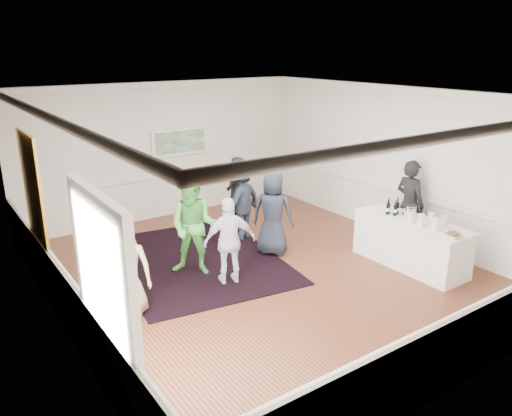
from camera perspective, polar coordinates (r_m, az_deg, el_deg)
floor at (r=9.23m, az=0.66°, el=-7.32°), size 8.00×8.00×0.00m
ceiling at (r=8.38m, az=0.74°, el=12.87°), size 7.00×8.00×0.02m
wall_left at (r=7.31m, az=-22.26°, el=-2.13°), size 0.02×8.00×3.20m
wall_right at (r=11.02m, az=15.75°, el=5.01°), size 0.02×8.00×3.20m
wall_back at (r=12.06m, az=-10.47°, el=6.47°), size 7.00×0.02×3.20m
wall_front at (r=6.07m, az=23.32°, el=-6.33°), size 7.00×0.02×3.20m
wainscoting at (r=9.03m, az=0.67°, el=-4.46°), size 7.00×8.00×1.00m
mirror at (r=8.49m, az=-24.14°, el=1.73°), size 0.05×1.25×1.85m
doorway at (r=5.69m, az=-16.99°, el=-9.29°), size 0.10×1.78×2.56m
landscape_painting at (r=12.15m, az=-8.68°, el=7.51°), size 1.44×0.06×0.66m
area_rug at (r=9.80m, az=-6.76°, el=-5.85°), size 3.47×4.24×0.02m
serving_table at (r=9.77m, az=17.23°, el=-3.85°), size 0.84×2.20×0.89m
bartender at (r=10.57m, az=17.12°, el=0.44°), size 0.44×0.66×1.81m
guest_tan at (r=7.73m, az=-14.79°, el=-6.55°), size 0.95×0.86×1.63m
guest_green at (r=8.94m, az=-7.14°, el=-2.11°), size 1.10×1.10×1.80m
guest_lilac at (r=8.57m, az=-3.02°, el=-3.80°), size 0.98×0.63×1.54m
guest_dark_a at (r=10.54m, az=-1.70°, el=0.87°), size 1.24×0.94×1.69m
guest_dark_b at (r=11.01m, az=-2.33°, el=1.58°), size 0.73×0.67×1.68m
guest_navy at (r=9.77m, az=1.94°, el=-0.57°), size 0.94×0.97×1.68m
wine_bottles at (r=9.86m, az=15.42°, el=0.21°), size 0.31×0.24×0.31m
juice_pitchers at (r=9.37m, az=19.09°, el=-1.32°), size 0.41×0.61×0.24m
ice_bucket at (r=9.74m, az=17.13°, el=-0.42°), size 0.26×0.26×0.25m
nut_bowl at (r=9.03m, az=21.64°, el=-2.86°), size 0.28×0.28×0.08m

